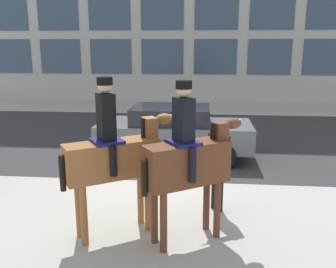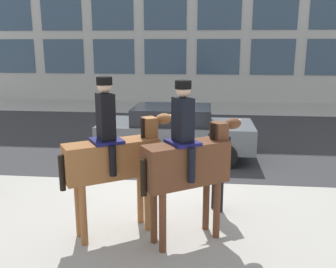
{
  "view_description": "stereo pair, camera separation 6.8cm",
  "coord_description": "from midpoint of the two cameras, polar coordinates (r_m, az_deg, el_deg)",
  "views": [
    {
      "loc": [
        0.82,
        -7.47,
        3.03
      ],
      "look_at": [
        0.22,
        -1.2,
        1.52
      ],
      "focal_mm": 40.0,
      "sensor_mm": 36.0,
      "label": 1
    },
    {
      "loc": [
        0.88,
        -7.46,
        3.03
      ],
      "look_at": [
        0.22,
        -1.2,
        1.52
      ],
      "focal_mm": 40.0,
      "sensor_mm": 36.0,
      "label": 2
    }
  ],
  "objects": [
    {
      "name": "ground_plane",
      "position": [
        8.1,
        -0.45,
        -8.47
      ],
      "size": [
        80.0,
        80.0,
        0.0
      ],
      "primitive_type": "plane",
      "color": "#9E9B93"
    },
    {
      "name": "road_surface",
      "position": [
        12.61,
        1.98,
        -0.4
      ],
      "size": [
        25.57,
        8.5,
        0.01
      ],
      "color": "#2D2D30",
      "rests_on": "ground_plane"
    },
    {
      "name": "mounted_horse_lead",
      "position": [
        5.96,
        -7.97,
        -3.18
      ],
      "size": [
        1.69,
        1.24,
        2.56
      ],
      "rotation": [
        0.0,
        0.0,
        0.57
      ],
      "color": "brown",
      "rests_on": "ground_plane"
    },
    {
      "name": "mounted_horse_companion",
      "position": [
        5.69,
        3.38,
        -3.93
      ],
      "size": [
        1.56,
        1.17,
        2.53
      ],
      "rotation": [
        0.0,
        0.0,
        0.58
      ],
      "color": "#59331E",
      "rests_on": "ground_plane"
    },
    {
      "name": "pedestrian_bystander",
      "position": [
        6.89,
        7.91,
        -4.04
      ],
      "size": [
        0.72,
        0.78,
        1.65
      ],
      "rotation": [
        0.0,
        0.0,
        -2.58
      ],
      "color": "black",
      "rests_on": "ground_plane"
    },
    {
      "name": "street_car_near_lane",
      "position": [
        10.1,
        1.3,
        0.46
      ],
      "size": [
        4.1,
        1.8,
        1.42
      ],
      "color": "#51565B",
      "rests_on": "ground_plane"
    }
  ]
}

